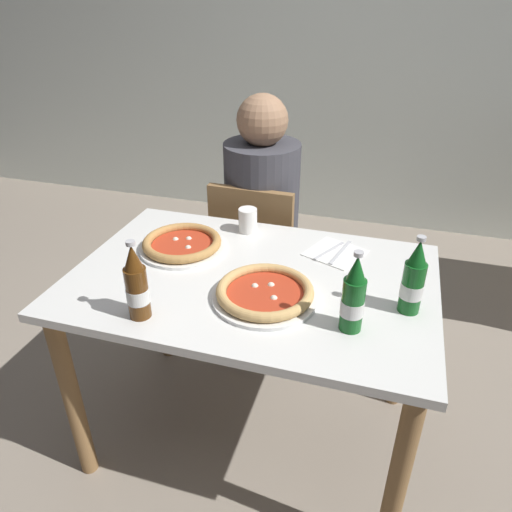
% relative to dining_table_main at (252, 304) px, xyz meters
% --- Properties ---
extents(ground_plane, '(8.00, 8.00, 0.00)m').
position_rel_dining_table_main_xyz_m(ground_plane, '(0.00, 0.00, -0.64)').
color(ground_plane, gray).
extents(back_wall_tiled, '(7.00, 0.10, 2.60)m').
position_rel_dining_table_main_xyz_m(back_wall_tiled, '(0.00, 2.20, 0.66)').
color(back_wall_tiled, silver).
rests_on(back_wall_tiled, ground_plane).
extents(dining_table_main, '(1.20, 0.80, 0.75)m').
position_rel_dining_table_main_xyz_m(dining_table_main, '(0.00, 0.00, 0.00)').
color(dining_table_main, silver).
rests_on(dining_table_main, ground_plane).
extents(chair_behind_table, '(0.41, 0.41, 0.85)m').
position_rel_dining_table_main_xyz_m(chair_behind_table, '(-0.16, 0.61, -0.15)').
color(chair_behind_table, olive).
rests_on(chair_behind_table, ground_plane).
extents(diner_seated, '(0.34, 0.34, 1.21)m').
position_rel_dining_table_main_xyz_m(diner_seated, '(-0.16, 0.66, -0.05)').
color(diner_seated, '#2D3342').
rests_on(diner_seated, ground_plane).
extents(pizza_margherita_near, '(0.33, 0.33, 0.04)m').
position_rel_dining_table_main_xyz_m(pizza_margherita_near, '(0.08, -0.11, 0.13)').
color(pizza_margherita_near, white).
rests_on(pizza_margherita_near, dining_table_main).
extents(pizza_marinara_far, '(0.31, 0.31, 0.04)m').
position_rel_dining_table_main_xyz_m(pizza_marinara_far, '(-0.30, 0.11, 0.14)').
color(pizza_marinara_far, white).
rests_on(pizza_marinara_far, dining_table_main).
extents(beer_bottle_left, '(0.07, 0.07, 0.25)m').
position_rel_dining_table_main_xyz_m(beer_bottle_left, '(0.50, -0.05, 0.22)').
color(beer_bottle_left, '#14591E').
rests_on(beer_bottle_left, dining_table_main).
extents(beer_bottle_center, '(0.07, 0.07, 0.25)m').
position_rel_dining_table_main_xyz_m(beer_bottle_center, '(0.35, -0.18, 0.22)').
color(beer_bottle_center, '#14591E').
rests_on(beer_bottle_center, dining_table_main).
extents(beer_bottle_right, '(0.07, 0.07, 0.25)m').
position_rel_dining_table_main_xyz_m(beer_bottle_right, '(-0.25, -0.30, 0.22)').
color(beer_bottle_right, '#512D0F').
rests_on(beer_bottle_right, dining_table_main).
extents(napkin_with_cutlery, '(0.23, 0.23, 0.01)m').
position_rel_dining_table_main_xyz_m(napkin_with_cutlery, '(0.24, 0.24, 0.12)').
color(napkin_with_cutlery, white).
rests_on(napkin_with_cutlery, dining_table_main).
extents(paper_cup, '(0.07, 0.07, 0.09)m').
position_rel_dining_table_main_xyz_m(paper_cup, '(-0.11, 0.31, 0.16)').
color(paper_cup, white).
rests_on(paper_cup, dining_table_main).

